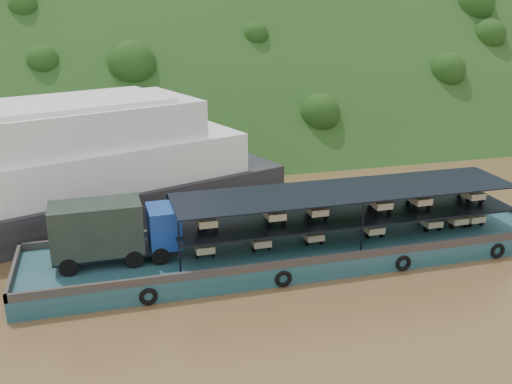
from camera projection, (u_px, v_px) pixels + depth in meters
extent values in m
plane|color=brown|center=(295.00, 246.00, 40.00)|extent=(160.00, 160.00, 0.00)
cube|color=#1D3B15|center=(202.00, 134.00, 72.84)|extent=(140.00, 39.60, 39.60)
cube|color=#134245|center=(296.00, 251.00, 37.84)|extent=(35.00, 7.00, 1.20)
cube|color=#592D19|center=(280.00, 220.00, 40.66)|extent=(35.00, 0.20, 0.50)
cube|color=#592D19|center=(314.00, 260.00, 34.46)|extent=(35.00, 0.20, 0.50)
cube|color=#592D19|center=(13.00, 271.00, 33.16)|extent=(0.20, 7.00, 0.50)
torus|color=black|center=(149.00, 297.00, 32.08)|extent=(1.06, 0.26, 1.06)
torus|color=black|center=(283.00, 279.00, 34.11)|extent=(1.06, 0.26, 1.06)
torus|color=black|center=(403.00, 263.00, 36.13)|extent=(1.06, 0.26, 1.06)
torus|color=black|center=(498.00, 251.00, 37.90)|extent=(1.06, 0.26, 1.06)
cylinder|color=black|center=(68.00, 267.00, 32.96)|extent=(1.11, 0.41, 1.10)
cylinder|color=black|center=(69.00, 251.00, 35.06)|extent=(1.11, 0.41, 1.10)
cylinder|color=black|center=(134.00, 259.00, 33.97)|extent=(1.11, 0.41, 1.10)
cylinder|color=black|center=(131.00, 244.00, 36.08)|extent=(1.11, 0.41, 1.10)
cylinder|color=black|center=(160.00, 256.00, 34.39)|extent=(1.11, 0.41, 1.10)
cylinder|color=black|center=(155.00, 241.00, 36.49)|extent=(1.11, 0.41, 1.10)
cube|color=black|center=(118.00, 250.00, 34.73)|extent=(7.55, 2.58, 0.22)
cube|color=navy|center=(164.00, 226.00, 35.10)|extent=(1.93, 2.69, 2.43)
cube|color=black|center=(178.00, 218.00, 35.21)|extent=(0.11, 2.21, 0.99)
cube|color=black|center=(97.00, 228.00, 33.92)|extent=(5.35, 2.75, 3.09)
cube|color=black|center=(346.00, 214.00, 37.99)|extent=(23.00, 5.00, 0.12)
cube|color=black|center=(347.00, 190.00, 37.46)|extent=(23.00, 5.00, 0.08)
cylinder|color=black|center=(179.00, 248.00, 32.81)|extent=(0.12, 0.12, 3.30)
cylinder|color=black|center=(168.00, 217.00, 37.37)|extent=(0.12, 0.12, 3.30)
cylinder|color=black|center=(362.00, 228.00, 35.71)|extent=(0.12, 0.12, 3.30)
cylinder|color=black|center=(331.00, 202.00, 40.28)|extent=(0.12, 0.12, 3.30)
cylinder|color=black|center=(472.00, 188.00, 43.18)|extent=(0.12, 0.12, 3.30)
cylinder|color=black|center=(200.00, 243.00, 36.94)|extent=(0.12, 0.52, 0.52)
cylinder|color=black|center=(197.00, 255.00, 35.18)|extent=(0.14, 0.52, 0.52)
cylinder|color=black|center=(213.00, 253.00, 35.43)|extent=(0.14, 0.52, 0.52)
cube|color=beige|center=(204.00, 247.00, 35.51)|extent=(1.15, 1.50, 0.44)
cube|color=red|center=(200.00, 237.00, 36.50)|extent=(0.55, 0.80, 0.80)
cube|color=red|center=(201.00, 231.00, 36.16)|extent=(0.50, 0.10, 0.10)
cylinder|color=black|center=(254.00, 237.00, 37.87)|extent=(0.12, 0.52, 0.52)
cylinder|color=black|center=(254.00, 248.00, 36.10)|extent=(0.14, 0.52, 0.52)
cylinder|color=black|center=(269.00, 247.00, 36.35)|extent=(0.14, 0.52, 0.52)
cube|color=beige|center=(260.00, 240.00, 36.43)|extent=(1.15, 1.50, 0.44)
cube|color=red|center=(255.00, 231.00, 37.43)|extent=(0.55, 0.80, 0.80)
cube|color=red|center=(256.00, 225.00, 37.08)|extent=(0.50, 0.10, 0.10)
cylinder|color=black|center=(305.00, 231.00, 38.77)|extent=(0.12, 0.52, 0.52)
cylinder|color=black|center=(307.00, 242.00, 37.00)|extent=(0.14, 0.52, 0.52)
cylinder|color=black|center=(321.00, 241.00, 37.26)|extent=(0.14, 0.52, 0.52)
cube|color=#C6B28C|center=(313.00, 235.00, 37.34)|extent=(1.15, 1.50, 0.44)
cube|color=#B60C19|center=(307.00, 226.00, 38.33)|extent=(0.55, 0.80, 0.80)
cube|color=#B60C19|center=(308.00, 220.00, 37.99)|extent=(0.50, 0.10, 0.10)
cylinder|color=black|center=(363.00, 225.00, 39.86)|extent=(0.12, 0.52, 0.52)
cylinder|color=black|center=(368.00, 235.00, 38.09)|extent=(0.14, 0.52, 0.52)
cylinder|color=black|center=(381.00, 234.00, 38.35)|extent=(0.14, 0.52, 0.52)
cube|color=beige|center=(372.00, 228.00, 38.43)|extent=(1.15, 1.50, 0.44)
cube|color=#AB0B24|center=(365.00, 219.00, 39.42)|extent=(0.55, 0.80, 0.80)
cube|color=#AB0B24|center=(367.00, 214.00, 39.08)|extent=(0.50, 0.10, 0.10)
cylinder|color=black|center=(419.00, 219.00, 40.97)|extent=(0.12, 0.52, 0.52)
cylinder|color=black|center=(426.00, 229.00, 39.21)|extent=(0.14, 0.52, 0.52)
cylinder|color=black|center=(439.00, 227.00, 39.46)|extent=(0.14, 0.52, 0.52)
cube|color=beige|center=(430.00, 221.00, 39.54)|extent=(1.15, 1.50, 0.44)
cube|color=red|center=(422.00, 213.00, 40.53)|extent=(0.55, 0.80, 0.80)
cube|color=red|center=(424.00, 208.00, 40.19)|extent=(0.50, 0.10, 0.10)
cylinder|color=black|center=(460.00, 214.00, 41.83)|extent=(0.12, 0.52, 0.52)
cylinder|color=black|center=(469.00, 224.00, 40.06)|extent=(0.14, 0.52, 0.52)
cylinder|color=black|center=(481.00, 222.00, 40.32)|extent=(0.14, 0.52, 0.52)
cube|color=beige|center=(473.00, 217.00, 40.40)|extent=(1.15, 1.50, 0.44)
cube|color=red|center=(463.00, 209.00, 41.39)|extent=(0.55, 0.80, 0.80)
cube|color=red|center=(466.00, 203.00, 41.05)|extent=(0.50, 0.10, 0.10)
cylinder|color=black|center=(444.00, 216.00, 41.49)|extent=(0.12, 0.52, 0.52)
cylinder|color=black|center=(452.00, 226.00, 39.72)|extent=(0.14, 0.52, 0.52)
cylinder|color=black|center=(464.00, 224.00, 39.97)|extent=(0.14, 0.52, 0.52)
cube|color=beige|center=(456.00, 219.00, 40.06)|extent=(1.15, 1.50, 0.44)
cube|color=red|center=(447.00, 211.00, 41.05)|extent=(0.55, 0.80, 0.80)
cube|color=red|center=(449.00, 205.00, 40.70)|extent=(0.50, 0.10, 0.10)
cylinder|color=black|center=(202.00, 218.00, 36.44)|extent=(0.12, 0.52, 0.52)
cylinder|color=black|center=(200.00, 229.00, 34.68)|extent=(0.14, 0.52, 0.52)
cylinder|color=black|center=(216.00, 227.00, 34.93)|extent=(0.14, 0.52, 0.52)
cube|color=beige|center=(206.00, 221.00, 35.01)|extent=(1.15, 1.50, 0.44)
cube|color=red|center=(203.00, 212.00, 36.00)|extent=(0.55, 0.80, 0.80)
cube|color=red|center=(203.00, 205.00, 35.66)|extent=(0.50, 0.10, 0.10)
cylinder|color=black|center=(268.00, 211.00, 37.55)|extent=(0.12, 0.52, 0.52)
cylinder|color=black|center=(269.00, 222.00, 35.78)|extent=(0.14, 0.52, 0.52)
cylinder|color=black|center=(284.00, 220.00, 36.04)|extent=(0.14, 0.52, 0.52)
cube|color=beige|center=(275.00, 214.00, 36.12)|extent=(1.15, 1.50, 0.44)
cube|color=#1A319E|center=(269.00, 205.00, 37.11)|extent=(0.55, 0.80, 0.80)
cube|color=#1A319E|center=(270.00, 199.00, 36.77)|extent=(0.50, 0.10, 0.10)
cylinder|color=black|center=(309.00, 207.00, 38.27)|extent=(0.12, 0.52, 0.52)
cylinder|color=black|center=(311.00, 217.00, 36.50)|extent=(0.14, 0.52, 0.52)
cylinder|color=black|center=(326.00, 216.00, 36.76)|extent=(0.14, 0.52, 0.52)
cube|color=#CBB890|center=(317.00, 210.00, 36.84)|extent=(1.15, 1.50, 0.44)
cube|color=#B40C0E|center=(310.00, 201.00, 37.83)|extent=(0.55, 0.80, 0.80)
cube|color=#B40C0E|center=(312.00, 195.00, 37.49)|extent=(0.50, 0.10, 0.10)
cylinder|color=black|center=(370.00, 201.00, 39.42)|extent=(0.12, 0.52, 0.52)
cylinder|color=black|center=(376.00, 211.00, 37.65)|extent=(0.14, 0.52, 0.52)
cylinder|color=black|center=(389.00, 209.00, 37.91)|extent=(0.14, 0.52, 0.52)
cube|color=beige|center=(380.00, 203.00, 37.99)|extent=(1.15, 1.50, 0.44)
cube|color=red|center=(373.00, 195.00, 38.98)|extent=(0.55, 0.80, 0.80)
cube|color=red|center=(374.00, 189.00, 38.64)|extent=(0.50, 0.10, 0.10)
cylinder|color=black|center=(408.00, 197.00, 40.17)|extent=(0.12, 0.52, 0.52)
cylinder|color=black|center=(415.00, 206.00, 38.40)|extent=(0.14, 0.52, 0.52)
cylinder|color=black|center=(428.00, 205.00, 38.65)|extent=(0.14, 0.52, 0.52)
cube|color=beige|center=(420.00, 199.00, 38.73)|extent=(1.15, 1.50, 0.44)
cube|color=#192797|center=(411.00, 192.00, 39.72)|extent=(0.55, 0.80, 0.80)
cube|color=#192797|center=(413.00, 186.00, 39.38)|extent=(0.50, 0.10, 0.10)
cylinder|color=black|center=(459.00, 192.00, 41.21)|extent=(0.12, 0.52, 0.52)
cylinder|color=black|center=(469.00, 201.00, 39.44)|extent=(0.14, 0.52, 0.52)
cylinder|color=black|center=(481.00, 200.00, 39.70)|extent=(0.14, 0.52, 0.52)
cube|color=beige|center=(472.00, 194.00, 39.78)|extent=(1.15, 1.50, 0.44)
cube|color=beige|center=(463.00, 187.00, 40.77)|extent=(0.55, 0.80, 0.80)
cube|color=beige|center=(465.00, 181.00, 40.43)|extent=(0.50, 0.10, 0.10)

